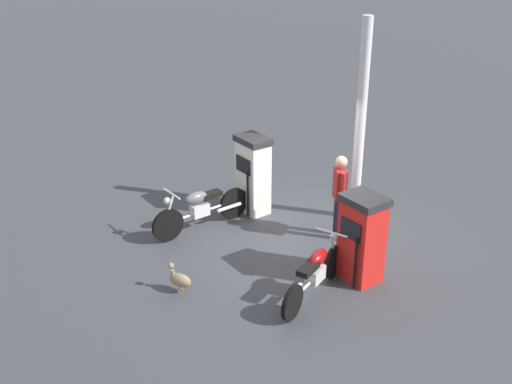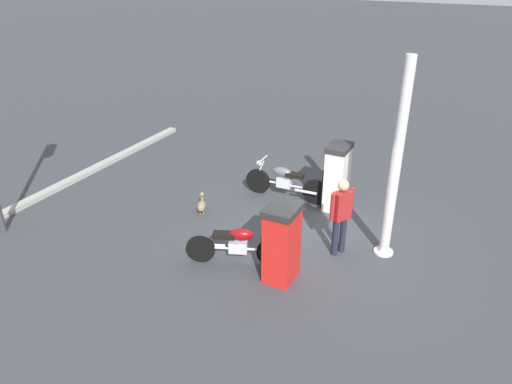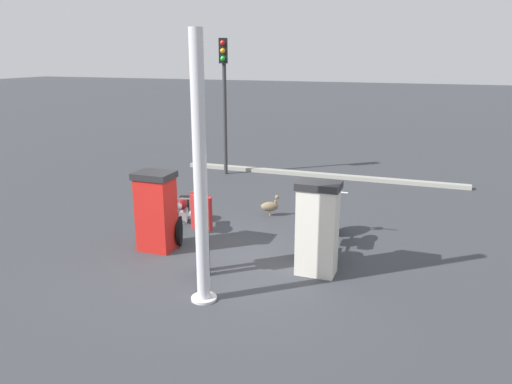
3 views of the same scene
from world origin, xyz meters
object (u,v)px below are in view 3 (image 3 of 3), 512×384
(fuel_pump_far, at_px, (156,211))
(roadside_traffic_light, at_px, (224,84))
(motorcycle_far_pump, at_px, (183,213))
(canopy_support_pole, at_px, (200,179))
(attendant_person, at_px, (202,221))
(wandering_duck, at_px, (270,206))
(motorcycle_near_pump, at_px, (328,224))
(fuel_pump_near, at_px, (317,228))

(fuel_pump_far, height_order, roadside_traffic_light, roadside_traffic_light)
(motorcycle_far_pump, distance_m, canopy_support_pole, 3.37)
(attendant_person, bearing_deg, wandering_duck, -1.24)
(motorcycle_near_pump, distance_m, roadside_traffic_light, 6.88)
(motorcycle_near_pump, relative_size, wandering_duck, 4.36)
(roadside_traffic_light, bearing_deg, wandering_duck, -142.30)
(fuel_pump_far, distance_m, motorcycle_far_pump, 1.02)
(attendant_person, xyz_separation_m, wandering_duck, (3.38, -0.07, -0.71))
(fuel_pump_near, bearing_deg, fuel_pump_far, 90.00)
(roadside_traffic_light, bearing_deg, attendant_person, -159.26)
(fuel_pump_far, height_order, motorcycle_far_pump, fuel_pump_far)
(roadside_traffic_light, height_order, canopy_support_pole, roadside_traffic_light)
(wandering_duck, xyz_separation_m, canopy_support_pole, (-4.22, -0.36, 1.69))
(fuel_pump_near, xyz_separation_m, canopy_support_pole, (-1.54, 1.40, 1.10))
(wandering_duck, height_order, roadside_traffic_light, roadside_traffic_light)
(canopy_support_pole, bearing_deg, attendant_person, 27.07)
(roadside_traffic_light, bearing_deg, fuel_pump_near, -144.22)
(motorcycle_near_pump, distance_m, attendant_person, 2.69)
(fuel_pump_far, xyz_separation_m, roadside_traffic_light, (6.11, 1.26, 2.01))
(fuel_pump_near, bearing_deg, motorcycle_near_pump, 3.59)
(motorcycle_near_pump, height_order, attendant_person, attendant_person)
(motorcycle_near_pump, xyz_separation_m, roadside_traffic_light, (4.82, 4.32, 2.32))
(roadside_traffic_light, bearing_deg, motorcycle_near_pump, -138.11)
(motorcycle_far_pump, bearing_deg, canopy_support_pole, -145.63)
(motorcycle_far_pump, height_order, roadside_traffic_light, roadside_traffic_light)
(attendant_person, bearing_deg, roadside_traffic_light, 20.74)
(fuel_pump_near, relative_size, fuel_pump_far, 1.06)
(wandering_duck, bearing_deg, attendant_person, 178.76)
(fuel_pump_near, xyz_separation_m, motorcycle_near_pump, (1.29, 0.08, -0.36))
(attendant_person, distance_m, wandering_duck, 3.45)
(fuel_pump_near, relative_size, motorcycle_near_pump, 0.75)
(fuel_pump_far, bearing_deg, roadside_traffic_light, 11.68)
(fuel_pump_near, relative_size, motorcycle_far_pump, 0.87)
(roadside_traffic_light, xyz_separation_m, canopy_support_pole, (-7.65, -3.01, -0.86))
(motorcycle_far_pump, height_order, attendant_person, attendant_person)
(motorcycle_near_pump, height_order, motorcycle_far_pump, motorcycle_near_pump)
(fuel_pump_near, distance_m, canopy_support_pole, 2.35)
(fuel_pump_far, relative_size, wandering_duck, 3.07)
(fuel_pump_near, bearing_deg, motorcycle_far_pump, 72.81)
(wandering_duck, relative_size, canopy_support_pole, 0.12)
(motorcycle_near_pump, distance_m, motorcycle_far_pump, 3.04)
(motorcycle_near_pump, xyz_separation_m, canopy_support_pole, (-2.83, 1.31, 1.46))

